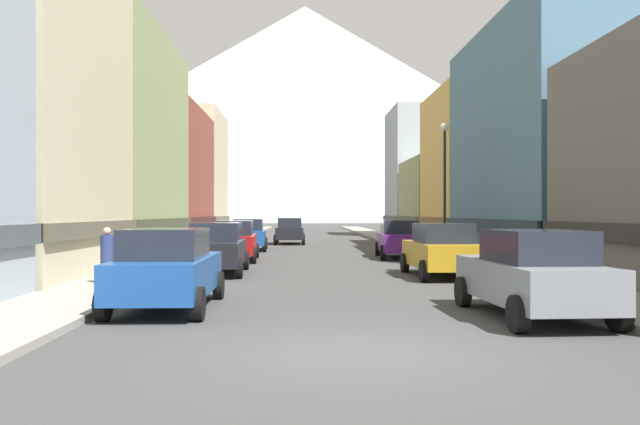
% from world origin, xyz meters
% --- Properties ---
extents(ground_plane, '(400.00, 400.00, 0.00)m').
position_xyz_m(ground_plane, '(0.00, 0.00, 0.00)').
color(ground_plane, '#3C3C3C').
extents(sidewalk_left, '(2.50, 100.00, 0.15)m').
position_xyz_m(sidewalk_left, '(-6.25, 35.00, 0.07)').
color(sidewalk_left, gray).
rests_on(sidewalk_left, ground).
extents(sidewalk_right, '(2.50, 100.00, 0.15)m').
position_xyz_m(sidewalk_right, '(6.25, 35.00, 0.07)').
color(sidewalk_right, gray).
rests_on(sidewalk_right, ground).
extents(storefront_left_2, '(9.60, 12.46, 10.95)m').
position_xyz_m(storefront_left_2, '(-12.15, 22.68, 5.30)').
color(storefront_left_2, '#8C9966').
rests_on(storefront_left_2, ground).
extents(storefront_left_3, '(7.71, 11.34, 9.12)m').
position_xyz_m(storefront_left_3, '(-11.20, 34.59, 4.40)').
color(storefront_left_3, brown).
rests_on(storefront_left_3, ground).
extents(storefront_left_4, '(9.81, 9.52, 10.59)m').
position_xyz_m(storefront_left_4, '(-12.26, 45.28, 5.12)').
color(storefront_left_4, beige).
rests_on(storefront_left_4, ground).
extents(storefront_right_1, '(10.15, 13.86, 10.63)m').
position_xyz_m(storefront_right_1, '(12.42, 19.42, 5.14)').
color(storefront_right_1, slate).
rests_on(storefront_right_1, ground).
extents(storefront_right_2, '(9.95, 9.09, 9.75)m').
position_xyz_m(storefront_right_2, '(12.33, 30.99, 4.71)').
color(storefront_right_2, '#D8B259').
rests_on(storefront_right_2, ground).
extents(storefront_right_3, '(8.44, 9.77, 6.28)m').
position_xyz_m(storefront_right_3, '(11.57, 40.76, 3.02)').
color(storefront_right_3, '#8C9966').
rests_on(storefront_right_3, ground).
extents(storefront_right_4, '(8.39, 8.79, 11.75)m').
position_xyz_m(storefront_right_4, '(11.55, 50.45, 5.69)').
color(storefront_right_4, '#99A5B2').
rests_on(storefront_right_4, ground).
extents(car_left_0, '(2.07, 4.41, 1.78)m').
position_xyz_m(car_left_0, '(-3.80, 4.49, 0.90)').
color(car_left_0, '#19478C').
rests_on(car_left_0, ground).
extents(car_left_1, '(2.14, 4.43, 1.78)m').
position_xyz_m(car_left_1, '(-3.80, 12.87, 0.90)').
color(car_left_1, black).
rests_on(car_left_1, ground).
extents(car_left_2, '(2.19, 4.46, 1.78)m').
position_xyz_m(car_left_2, '(-3.80, 18.94, 0.90)').
color(car_left_2, '#9E1111').
rests_on(car_left_2, ground).
extents(car_left_3, '(2.19, 4.46, 1.78)m').
position_xyz_m(car_left_3, '(-3.80, 26.98, 0.90)').
color(car_left_3, '#19478C').
rests_on(car_left_3, ground).
extents(car_right_0, '(2.24, 4.48, 1.78)m').
position_xyz_m(car_right_0, '(3.80, 3.06, 0.90)').
color(car_right_0, slate).
rests_on(car_right_0, ground).
extents(car_right_1, '(2.14, 4.44, 1.78)m').
position_xyz_m(car_right_1, '(3.80, 11.53, 0.90)').
color(car_right_1, '#B28419').
rests_on(car_right_1, ground).
extents(car_right_2, '(2.25, 4.48, 1.78)m').
position_xyz_m(car_right_2, '(3.80, 20.73, 0.90)').
color(car_right_2, '#591E72').
rests_on(car_right_2, ground).
extents(car_driving_0, '(2.06, 4.40, 1.78)m').
position_xyz_m(car_driving_0, '(-1.60, 34.71, 0.90)').
color(car_driving_0, black).
rests_on(car_driving_0, ground).
extents(parking_meter_near, '(0.14, 0.10, 1.33)m').
position_xyz_m(parking_meter_near, '(5.75, 4.87, 1.01)').
color(parking_meter_near, '#595960').
rests_on(parking_meter_near, sidewalk_right).
extents(trash_bin_right, '(0.59, 0.59, 0.98)m').
position_xyz_m(trash_bin_right, '(6.35, 8.37, 0.64)').
color(trash_bin_right, '#4C5156').
rests_on(trash_bin_right, sidewalk_right).
extents(potted_plant_0, '(0.54, 0.54, 0.86)m').
position_xyz_m(potted_plant_0, '(-7.00, 15.87, 0.62)').
color(potted_plant_0, brown).
rests_on(potted_plant_0, sidewalk_left).
extents(potted_plant_1, '(0.74, 0.74, 1.01)m').
position_xyz_m(potted_plant_1, '(-7.00, 18.15, 0.74)').
color(potted_plant_1, brown).
rests_on(potted_plant_1, sidewalk_left).
extents(pedestrian_0, '(0.36, 0.36, 1.53)m').
position_xyz_m(pedestrian_0, '(6.25, 17.05, 0.85)').
color(pedestrian_0, brown).
rests_on(pedestrian_0, sidewalk_right).
extents(pedestrian_1, '(0.36, 0.36, 1.57)m').
position_xyz_m(pedestrian_1, '(-6.25, 8.39, 0.87)').
color(pedestrian_1, navy).
rests_on(pedestrian_1, sidewalk_left).
extents(streetlamp_right, '(0.36, 0.36, 5.86)m').
position_xyz_m(streetlamp_right, '(5.35, 18.03, 3.99)').
color(streetlamp_right, black).
rests_on(streetlamp_right, sidewalk_right).
extents(mountain_backdrop, '(269.53, 269.53, 87.64)m').
position_xyz_m(mountain_backdrop, '(0.92, 260.00, 43.82)').
color(mountain_backdrop, silver).
rests_on(mountain_backdrop, ground).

